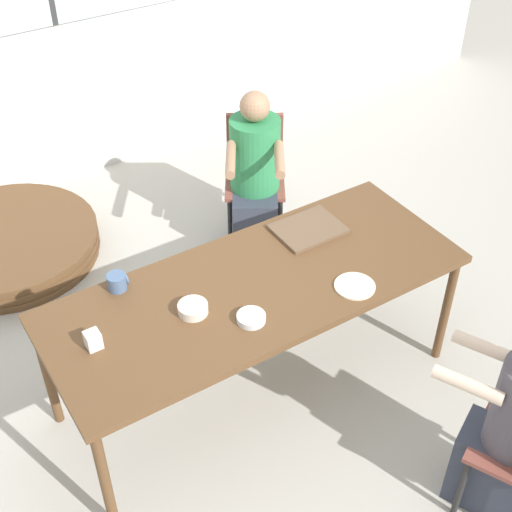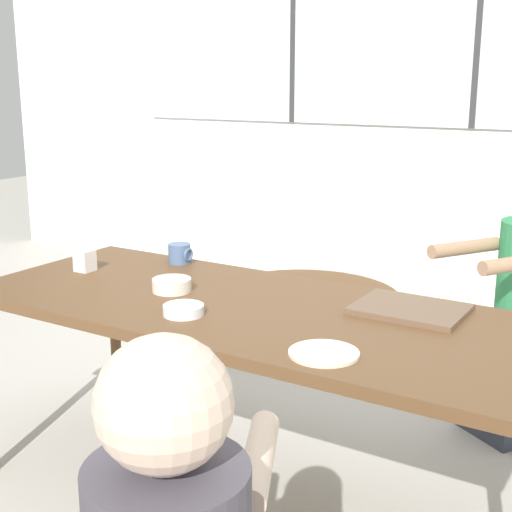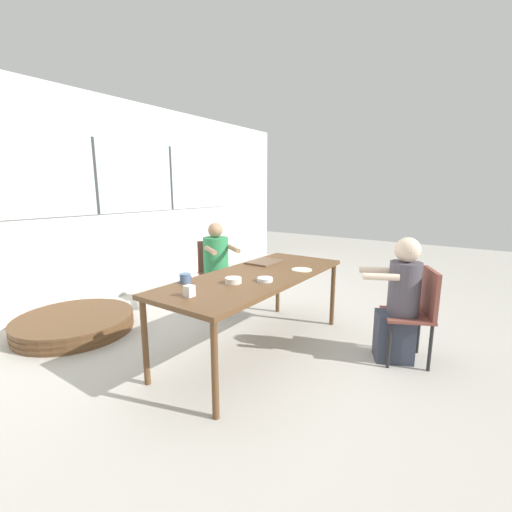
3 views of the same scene
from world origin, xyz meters
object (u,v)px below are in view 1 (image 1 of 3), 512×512
object	(u,v)px
coffee_mug	(117,282)
chair_for_man_blue_shirt	(255,166)
person_woman_green_shirt	(510,427)
bowl_cereal	(251,318)
person_man_blue_shirt	(255,182)
bowl_white_shallow	(193,309)
milk_carton_small	(93,340)
folded_table_stack	(7,244)

from	to	relation	value
coffee_mug	chair_for_man_blue_shirt	bearing A→B (deg)	33.66
person_woman_green_shirt	bowl_cereal	world-z (taller)	person_woman_green_shirt
person_man_blue_shirt	bowl_white_shallow	world-z (taller)	person_man_blue_shirt
person_woman_green_shirt	person_man_blue_shirt	bearing A→B (deg)	61.24
milk_carton_small	chair_for_man_blue_shirt	bearing A→B (deg)	36.92
folded_table_stack	milk_carton_small	bearing A→B (deg)	-91.01
bowl_white_shallow	folded_table_stack	bearing A→B (deg)	103.23
person_woman_green_shirt	coffee_mug	xyz separation A→B (m)	(-1.16, 1.53, 0.27)
coffee_mug	milk_carton_small	distance (m)	0.40
person_woman_green_shirt	bowl_white_shallow	world-z (taller)	person_woman_green_shirt
person_woman_green_shirt	bowl_cereal	distance (m)	1.25
bowl_white_shallow	folded_table_stack	size ratio (longest dim) A/B	0.12
milk_carton_small	coffee_mug	bearing A→B (deg)	50.64
coffee_mug	folded_table_stack	distance (m)	1.74
chair_for_man_blue_shirt	person_man_blue_shirt	xyz separation A→B (m)	(-0.09, -0.14, -0.01)
chair_for_man_blue_shirt	person_man_blue_shirt	world-z (taller)	person_man_blue_shirt
chair_for_man_blue_shirt	coffee_mug	world-z (taller)	chair_for_man_blue_shirt
coffee_mug	folded_table_stack	size ratio (longest dim) A/B	0.08
person_woman_green_shirt	coffee_mug	world-z (taller)	person_woman_green_shirt
folded_table_stack	chair_for_man_blue_shirt	bearing A→B (deg)	-22.08
folded_table_stack	coffee_mug	bearing A→B (deg)	-82.02
person_man_blue_shirt	milk_carton_small	distance (m)	1.91
chair_for_man_blue_shirt	person_woman_green_shirt	size ratio (longest dim) A/B	0.76
milk_carton_small	person_woman_green_shirt	bearing A→B (deg)	-40.80
milk_carton_small	folded_table_stack	bearing A→B (deg)	88.99
person_man_blue_shirt	milk_carton_small	world-z (taller)	person_man_blue_shirt
milk_carton_small	folded_table_stack	size ratio (longest dim) A/B	0.07
chair_for_man_blue_shirt	milk_carton_small	size ratio (longest dim) A/B	10.07
bowl_white_shallow	folded_table_stack	xyz separation A→B (m)	(-0.45, 1.92, -0.70)
chair_for_man_blue_shirt	folded_table_stack	world-z (taller)	chair_for_man_blue_shirt
coffee_mug	bowl_white_shallow	world-z (taller)	coffee_mug
milk_carton_small	bowl_white_shallow	bearing A→B (deg)	-4.90
person_man_blue_shirt	bowl_cereal	xyz separation A→B (m)	(-0.86, -1.32, 0.28)
chair_for_man_blue_shirt	coffee_mug	size ratio (longest dim) A/B	8.57
person_woman_green_shirt	folded_table_stack	bearing A→B (deg)	88.45
chair_for_man_blue_shirt	bowl_white_shallow	bearing A→B (deg)	79.90
person_man_blue_shirt	chair_for_man_blue_shirt	bearing A→B (deg)	-90.00
coffee_mug	person_man_blue_shirt	bearing A→B (deg)	31.03
bowl_cereal	chair_for_man_blue_shirt	bearing A→B (deg)	57.13
milk_carton_small	bowl_cereal	size ratio (longest dim) A/B	0.63
chair_for_man_blue_shirt	person_man_blue_shirt	distance (m)	0.17
bowl_white_shallow	bowl_cereal	bearing A→B (deg)	-43.85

